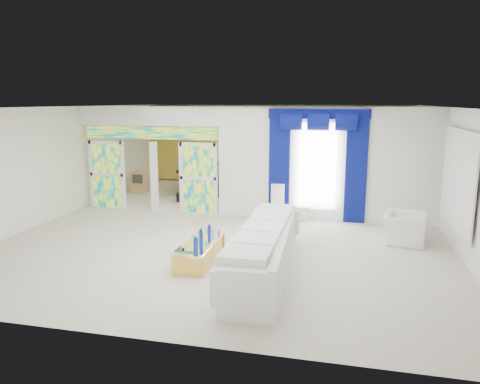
% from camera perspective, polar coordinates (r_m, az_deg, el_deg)
% --- Properties ---
extents(floor, '(12.00, 12.00, 0.00)m').
position_cam_1_polar(floor, '(11.92, -0.10, -4.02)').
color(floor, '#B7AF9E').
rests_on(floor, ground).
extents(dividing_wall, '(5.70, 0.18, 3.00)m').
position_cam_1_polar(dividing_wall, '(12.32, 10.79, 3.40)').
color(dividing_wall, white).
rests_on(dividing_wall, ground).
extents(dividing_header, '(4.30, 0.18, 0.55)m').
position_cam_1_polar(dividing_header, '(13.38, -11.22, 9.26)').
color(dividing_header, white).
rests_on(dividing_header, dividing_wall).
extents(stained_panel_left, '(0.95, 0.04, 2.00)m').
position_cam_1_polar(stained_panel_left, '(14.18, -16.21, 2.12)').
color(stained_panel_left, '#994C3F').
rests_on(stained_panel_left, ground).
extents(stained_panel_right, '(0.95, 0.04, 2.00)m').
position_cam_1_polar(stained_panel_right, '(13.03, -5.20, 1.75)').
color(stained_panel_right, '#994C3F').
rests_on(stained_panel_right, ground).
extents(stained_transom, '(4.00, 0.05, 0.35)m').
position_cam_1_polar(stained_transom, '(13.40, -11.14, 7.23)').
color(stained_transom, '#994C3F').
rests_on(stained_transom, dividing_header).
extents(window_pane, '(1.00, 0.02, 2.30)m').
position_cam_1_polar(window_pane, '(12.24, 9.59, 3.15)').
color(window_pane, white).
rests_on(window_pane, dividing_wall).
extents(blue_drape_left, '(0.55, 0.10, 2.80)m').
position_cam_1_polar(blue_drape_left, '(12.31, 4.92, 3.08)').
color(blue_drape_left, '#05044A').
rests_on(blue_drape_left, ground).
extents(blue_drape_right, '(0.55, 0.10, 2.80)m').
position_cam_1_polar(blue_drape_right, '(12.19, 14.27, 2.69)').
color(blue_drape_right, '#05044A').
rests_on(blue_drape_right, ground).
extents(blue_pelmet, '(2.60, 0.12, 0.25)m').
position_cam_1_polar(blue_pelmet, '(12.09, 9.79, 9.57)').
color(blue_pelmet, '#05044A').
rests_on(blue_pelmet, dividing_wall).
extents(wall_mirror, '(0.04, 2.70, 1.90)m').
position_cam_1_polar(wall_mirror, '(10.58, 25.58, 1.48)').
color(wall_mirror, white).
rests_on(wall_mirror, ground).
extents(gold_curtains, '(9.70, 0.12, 2.90)m').
position_cam_1_polar(gold_curtains, '(17.38, 4.38, 5.81)').
color(gold_curtains, gold).
rests_on(gold_curtains, ground).
extents(white_sofa, '(1.07, 4.14, 0.78)m').
position_cam_1_polar(white_sofa, '(8.58, 3.06, -7.48)').
color(white_sofa, white).
rests_on(white_sofa, ground).
extents(coffee_table, '(0.66, 1.76, 0.39)m').
position_cam_1_polar(coffee_table, '(9.23, -4.96, -7.43)').
color(coffee_table, gold).
rests_on(coffee_table, ground).
extents(console_table, '(1.16, 0.48, 0.38)m').
position_cam_1_polar(console_table, '(12.43, 6.05, -2.55)').
color(console_table, silver).
rests_on(console_table, ground).
extents(table_lamp, '(0.36, 0.36, 0.58)m').
position_cam_1_polar(table_lamp, '(12.36, 4.72, -0.33)').
color(table_lamp, white).
rests_on(table_lamp, console_table).
extents(armchair, '(1.08, 1.18, 0.66)m').
position_cam_1_polar(armchair, '(10.99, 19.85, -4.27)').
color(armchair, white).
rests_on(armchair, ground).
extents(grand_piano, '(1.91, 2.23, 0.97)m').
position_cam_1_polar(grand_piano, '(16.10, -4.39, 1.73)').
color(grand_piano, black).
rests_on(grand_piano, ground).
extents(piano_bench, '(0.90, 0.54, 0.28)m').
position_cam_1_polar(piano_bench, '(14.68, -6.25, -0.60)').
color(piano_bench, black).
rests_on(piano_bench, ground).
extents(tv_console, '(0.53, 0.49, 0.73)m').
position_cam_1_polar(tv_console, '(16.37, -12.40, 1.24)').
color(tv_console, tan).
rests_on(tv_console, ground).
extents(chandelier, '(0.60, 0.60, 0.60)m').
position_cam_1_polar(chandelier, '(15.41, -5.62, 9.38)').
color(chandelier, gold).
rests_on(chandelier, ceiling).
extents(decanters, '(0.21, 1.13, 0.25)m').
position_cam_1_polar(decanters, '(9.14, -4.82, -5.71)').
color(decanters, navy).
rests_on(decanters, coffee_table).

